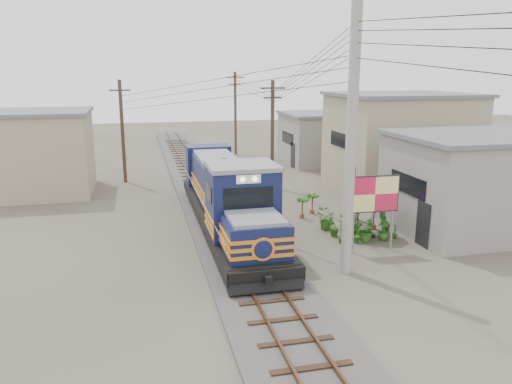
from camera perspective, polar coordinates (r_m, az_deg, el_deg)
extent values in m
plane|color=#473F35|center=(19.17, -0.24, -9.53)|extent=(120.00, 120.00, 0.00)
cube|color=#595651|center=(28.46, -4.82, -1.61)|extent=(3.60, 70.00, 0.16)
cube|color=#51331E|center=(28.34, -5.90, -1.32)|extent=(0.08, 70.00, 0.12)
cube|color=#51331E|center=(28.49, -3.77, -1.20)|extent=(0.08, 70.00, 0.12)
cube|color=black|center=(24.17, -3.31, -2.71)|extent=(2.76, 15.25, 0.52)
cube|color=black|center=(19.83, -0.84, -7.29)|extent=(2.10, 3.05, 0.62)
cube|color=black|center=(28.78, -4.97, -0.65)|extent=(2.10, 3.05, 0.62)
cube|color=#10163D|center=(18.40, -0.08, -5.34)|extent=(2.27, 2.29, 1.43)
cube|color=#10163D|center=(20.41, -1.62, -1.19)|extent=(2.71, 2.48, 2.95)
cube|color=slate|center=(20.07, -1.65, 3.02)|extent=(2.76, 2.60, 0.17)
cube|color=black|center=(19.09, -0.86, -0.61)|extent=(1.93, 0.06, 0.76)
cube|color=white|center=(18.92, -0.86, 1.48)|extent=(0.95, 0.06, 0.33)
cube|color=#10163D|center=(26.15, -4.26, 1.23)|extent=(2.16, 9.34, 2.19)
cube|color=slate|center=(25.93, -4.31, 3.70)|extent=(1.93, 9.34, 0.17)
cube|color=orange|center=(24.02, -3.32, -1.51)|extent=(2.80, 15.25, 0.13)
cube|color=orange|center=(23.95, -3.33, -0.85)|extent=(2.80, 15.25, 0.13)
cube|color=orange|center=(23.88, -3.34, -0.19)|extent=(2.80, 15.25, 0.13)
cylinder|color=#9E9B93|center=(18.45, 10.80, 5.48)|extent=(0.40, 0.40, 10.00)
cylinder|color=#4C3826|center=(32.56, 1.88, 6.51)|extent=(0.24, 0.24, 7.00)
cube|color=#4C3826|center=(32.32, 1.92, 11.79)|extent=(1.60, 0.10, 0.10)
cube|color=#4C3826|center=(32.35, 1.91, 10.73)|extent=(1.20, 0.10, 0.10)
cylinder|color=#4C3826|center=(46.17, -2.37, 8.93)|extent=(0.24, 0.24, 7.50)
cube|color=#4C3826|center=(46.02, -2.41, 12.96)|extent=(1.60, 0.10, 0.10)
cube|color=#4C3826|center=(46.03, -2.41, 12.22)|extent=(1.20, 0.10, 0.10)
cylinder|color=#4C3826|center=(35.41, -15.01, 6.63)|extent=(0.24, 0.24, 7.00)
cube|color=#4C3826|center=(35.19, -15.31, 11.48)|extent=(1.60, 0.10, 0.10)
cube|color=#4C3826|center=(35.22, -15.25, 10.51)|extent=(1.20, 0.10, 0.10)
cube|color=gray|center=(25.98, 23.64, 0.73)|extent=(7.00, 6.00, 4.50)
cube|color=slate|center=(25.60, 24.14, 5.86)|extent=(7.35, 6.30, 0.20)
cube|color=black|center=(24.00, 16.94, 0.85)|extent=(0.05, 3.00, 0.90)
cube|color=gray|center=(33.82, 16.05, 5.40)|extent=(8.00, 7.00, 6.00)
cube|color=slate|center=(33.54, 16.40, 10.64)|extent=(8.40, 7.35, 0.20)
cube|color=black|center=(32.01, 9.75, 5.83)|extent=(0.05, 3.50, 0.90)
cube|color=gray|center=(42.30, 7.56, 6.00)|extent=(6.00, 6.00, 4.00)
cube|color=slate|center=(42.08, 7.65, 8.84)|extent=(6.30, 6.30, 0.20)
cube|color=black|center=(41.30, 3.62, 6.19)|extent=(0.05, 3.00, 0.90)
cube|color=gray|center=(34.08, -23.42, 4.01)|extent=(6.00, 6.00, 5.00)
cube|color=slate|center=(33.79, -23.83, 8.36)|extent=(6.30, 6.30, 0.20)
cylinder|color=#99999E|center=(21.44, 11.03, -3.76)|extent=(0.10, 0.10, 2.45)
cylinder|color=#99999E|center=(22.15, 15.28, -3.43)|extent=(0.10, 0.10, 2.45)
cube|color=black|center=(21.43, 13.38, -0.21)|extent=(2.16, 0.21, 1.57)
cube|color=#C2193E|center=(21.41, 13.42, -0.23)|extent=(2.06, 0.17, 1.47)
cylinder|color=black|center=(24.05, 13.02, -4.88)|extent=(0.39, 0.39, 0.10)
cylinder|color=#99999E|center=(23.78, 13.14, -2.77)|extent=(0.05, 0.05, 1.94)
cone|color=#5F2266|center=(23.54, 13.26, -0.61)|extent=(2.26, 2.26, 0.49)
imported|color=black|center=(26.21, 11.29, -1.53)|extent=(0.60, 0.41, 1.61)
imported|color=#2B631C|center=(22.77, 9.75, -4.74)|extent=(0.52, 0.56, 0.88)
imported|color=#2B631C|center=(22.99, 11.51, -4.79)|extent=(0.54, 0.51, 0.77)
imported|color=#2B631C|center=(23.16, 12.50, -4.28)|extent=(1.00, 1.11, 1.09)
imported|color=#2B631C|center=(23.56, 14.36, -4.30)|extent=(0.72, 0.72, 0.91)
imported|color=#2B631C|center=(23.94, 15.60, -4.26)|extent=(0.44, 0.49, 0.78)
imported|color=#2B631C|center=(23.60, 8.83, -3.95)|extent=(0.60, 0.53, 0.95)
imported|color=#2B631C|center=(23.92, 10.21, -3.59)|extent=(1.23, 1.28, 1.09)
imported|color=#2B631C|center=(24.27, 11.28, -3.49)|extent=(0.74, 0.74, 1.00)
imported|color=#2B631C|center=(24.54, 12.88, -3.76)|extent=(0.40, 0.30, 0.70)
imported|color=#2B631C|center=(24.65, 14.49, -3.35)|extent=(0.67, 0.59, 1.04)
imported|color=#2B631C|center=(24.57, 7.88, -3.11)|extent=(1.21, 1.17, 1.03)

